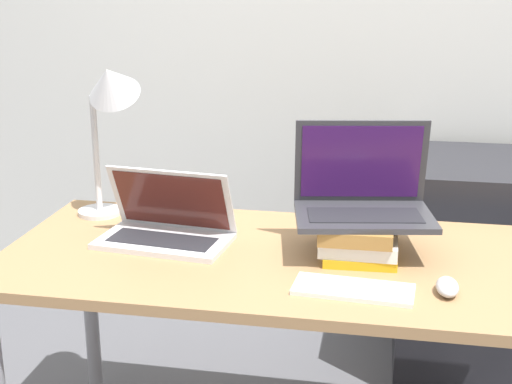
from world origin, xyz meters
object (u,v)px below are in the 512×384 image
Objects in this scene: book_stack at (359,236)px; laptop_on_books at (363,198)px; mouse at (447,287)px; mini_fridge at (474,266)px; laptop_left at (167,227)px; wireless_keyboard at (353,289)px; desk_lamp at (109,99)px.

book_stack is 0.11m from laptop_on_books.
mini_fridge is (0.19, 0.99, -0.34)m from mouse.
mouse is at bearing -15.59° from laptop_left.
laptop_on_books is 1.36× the size of wireless_keyboard.
desk_lamp is at bearing 170.73° from laptop_on_books.
laptop_on_books is at bearing 3.69° from laptop_left.
wireless_keyboard is 0.36× the size of mini_fridge.
laptop_left is 1.31× the size of wireless_keyboard.
laptop_on_books is (0.01, 0.03, 0.10)m from book_stack.
wireless_keyboard is at bearing -89.71° from book_stack.
mini_fridge is (1.20, 0.61, -0.71)m from desk_lamp.
book_stack is at bearing -11.13° from desk_lamp.
wireless_keyboard is at bearing -90.98° from laptop_on_books.
mouse reaches higher than wireless_keyboard.
book_stack is 0.33m from mouse.
wireless_keyboard is 1.16m from mini_fridge.
book_stack is 0.86m from desk_lamp.
mini_fridge is (0.42, 0.76, -0.38)m from book_stack.
laptop_left is 0.56m from book_stack.
wireless_keyboard is 2.90× the size of mouse.
laptop_left is 0.61m from wireless_keyboard.
desk_lamp reaches higher than wireless_keyboard.
wireless_keyboard is at bearing -171.97° from mouse.
laptop_left reaches higher than mini_fridge.
wireless_keyboard is 0.96m from desk_lamp.
laptop_on_books is 0.49× the size of mini_fridge.
mini_fridge is at bearing 79.00° from mouse.
wireless_keyboard is (0.56, -0.25, -0.04)m from laptop_left.
mouse is (0.23, 0.03, 0.01)m from wireless_keyboard.
wireless_keyboard is (-0.00, -0.29, -0.15)m from laptop_on_books.
laptop_left is 1.30m from mini_fridge.
desk_lamp is at bearing 168.87° from book_stack.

